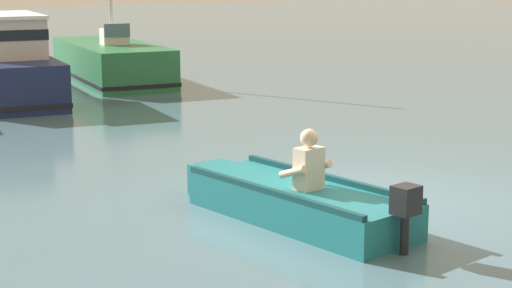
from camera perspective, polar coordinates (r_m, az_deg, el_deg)
name	(u,v)px	position (r m, az deg, el deg)	size (l,w,h in m)	color
ground_plane	(377,200)	(11.47, 8.24, -3.82)	(120.00, 120.00, 0.00)	slate
rowboat_with_person	(296,200)	(10.43, 2.74, -3.87)	(1.44, 3.73, 1.19)	#1E727A
moored_boat_navy	(8,65)	(21.33, -16.60, 5.17)	(2.85, 6.77, 2.05)	#19234C
moored_boat_green	(111,63)	(23.76, -9.84, 5.48)	(2.98, 5.94, 4.85)	#287042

